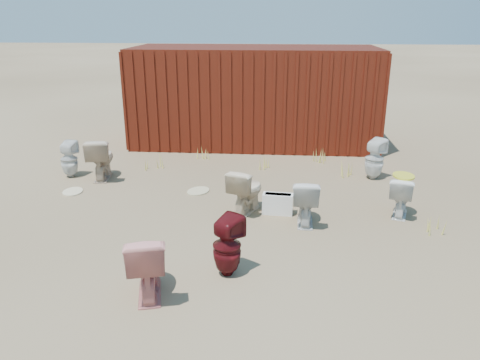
# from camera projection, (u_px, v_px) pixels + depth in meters

# --- Properties ---
(ground) EXTENTS (100.00, 100.00, 0.00)m
(ground) POSITION_uv_depth(u_px,v_px,m) (237.00, 225.00, 7.37)
(ground) COLOR brown
(ground) RESTS_ON ground
(shipping_container) EXTENTS (6.00, 2.40, 2.40)m
(shipping_container) POSITION_uv_depth(u_px,v_px,m) (255.00, 96.00, 11.86)
(shipping_container) COLOR #531D0D
(shipping_container) RESTS_ON ground
(toilet_front_pink) EXTENTS (0.63, 0.88, 0.81)m
(toilet_front_pink) POSITION_uv_depth(u_px,v_px,m) (147.00, 263.00, 5.43)
(toilet_front_pink) COLOR #D9817D
(toilet_front_pink) RESTS_ON ground
(toilet_front_c) EXTENTS (0.44, 0.74, 0.74)m
(toilet_front_c) POSITION_uv_depth(u_px,v_px,m) (305.00, 201.00, 7.35)
(toilet_front_c) COLOR silver
(toilet_front_c) RESTS_ON ground
(toilet_front_maroon) EXTENTS (0.50, 0.50, 0.79)m
(toilet_front_maroon) POSITION_uv_depth(u_px,v_px,m) (227.00, 246.00, 5.86)
(toilet_front_maroon) COLOR #520E12
(toilet_front_maroon) RESTS_ON ground
(toilet_back_a) EXTENTS (0.35, 0.36, 0.74)m
(toilet_back_a) POSITION_uv_depth(u_px,v_px,m) (69.00, 159.00, 9.48)
(toilet_back_a) COLOR white
(toilet_back_a) RESTS_ON ground
(toilet_back_beige_left) EXTENTS (0.59, 0.88, 0.84)m
(toilet_back_beige_left) POSITION_uv_depth(u_px,v_px,m) (101.00, 158.00, 9.37)
(toilet_back_beige_left) COLOR #CAB093
(toilet_back_beige_left) RESTS_ON ground
(toilet_back_beige_right) EXTENTS (0.68, 0.85, 0.76)m
(toilet_back_beige_right) POSITION_uv_depth(u_px,v_px,m) (246.00, 190.00, 7.78)
(toilet_back_beige_right) COLOR beige
(toilet_back_beige_right) RESTS_ON ground
(toilet_back_yellowlid) EXTENTS (0.55, 0.74, 0.67)m
(toilet_back_yellowlid) POSITION_uv_depth(u_px,v_px,m) (401.00, 196.00, 7.66)
(toilet_back_yellowlid) COLOR white
(toilet_back_yellowlid) RESTS_ON ground
(toilet_back_e) EXTENTS (0.53, 0.53, 0.82)m
(toilet_back_e) POSITION_uv_depth(u_px,v_px,m) (375.00, 159.00, 9.35)
(toilet_back_e) COLOR white
(toilet_back_e) RESTS_ON ground
(yellow_lid) EXTENTS (0.34, 0.42, 0.02)m
(yellow_lid) POSITION_uv_depth(u_px,v_px,m) (404.00, 176.00, 7.54)
(yellow_lid) COLOR gold
(yellow_lid) RESTS_ON toilet_back_yellowlid
(loose_tank) EXTENTS (0.52, 0.25, 0.35)m
(loose_tank) POSITION_uv_depth(u_px,v_px,m) (278.00, 204.00, 7.75)
(loose_tank) COLOR white
(loose_tank) RESTS_ON ground
(loose_lid_near) EXTENTS (0.55, 0.61, 0.02)m
(loose_lid_near) POSITION_uv_depth(u_px,v_px,m) (198.00, 191.00, 8.77)
(loose_lid_near) COLOR #C8BE91
(loose_lid_near) RESTS_ON ground
(loose_lid_far) EXTENTS (0.44, 0.53, 0.02)m
(loose_lid_far) POSITION_uv_depth(u_px,v_px,m) (73.00, 192.00, 8.74)
(loose_lid_far) COLOR beige
(loose_lid_far) RESTS_ON ground
(weed_clump_a) EXTENTS (0.36, 0.36, 0.29)m
(weed_clump_a) POSITION_uv_depth(u_px,v_px,m) (155.00, 162.00, 10.06)
(weed_clump_a) COLOR #CCBF51
(weed_clump_a) RESTS_ON ground
(weed_clump_b) EXTENTS (0.32, 0.32, 0.29)m
(weed_clump_b) POSITION_uv_depth(u_px,v_px,m) (263.00, 163.00, 10.02)
(weed_clump_b) COLOR #CCBF51
(weed_clump_b) RESTS_ON ground
(weed_clump_c) EXTENTS (0.36, 0.36, 0.36)m
(weed_clump_c) POSITION_uv_depth(u_px,v_px,m) (348.00, 168.00, 9.54)
(weed_clump_c) COLOR #CCBF51
(weed_clump_c) RESTS_ON ground
(weed_clump_d) EXTENTS (0.30, 0.30, 0.25)m
(weed_clump_d) POSITION_uv_depth(u_px,v_px,m) (203.00, 154.00, 10.70)
(weed_clump_d) COLOR #CCBF51
(weed_clump_d) RESTS_ON ground
(weed_clump_e) EXTENTS (0.34, 0.34, 0.31)m
(weed_clump_e) POSITION_uv_depth(u_px,v_px,m) (320.00, 156.00, 10.49)
(weed_clump_e) COLOR #CCBF51
(weed_clump_e) RESTS_ON ground
(weed_clump_f) EXTENTS (0.28, 0.28, 0.26)m
(weed_clump_f) POSITION_uv_depth(u_px,v_px,m) (436.00, 224.00, 7.10)
(weed_clump_f) COLOR #CCBF51
(weed_clump_f) RESTS_ON ground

